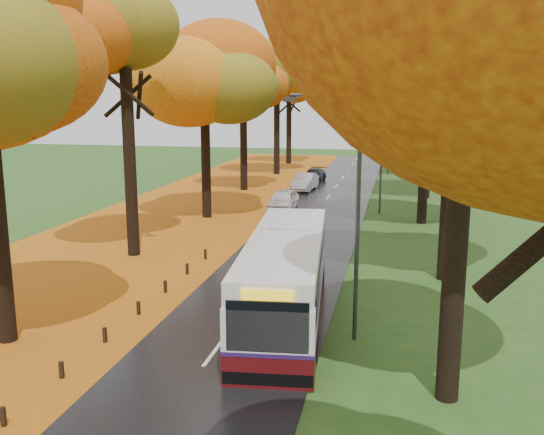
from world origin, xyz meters
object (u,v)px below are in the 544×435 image
(streetlamp_mid, at_px, (378,144))
(streetlamp_far, at_px, (387,127))
(car_white, at_px, (283,201))
(car_dark, at_px, (314,175))
(bus, at_px, (286,275))
(car_silver, at_px, (305,182))
(streetlamp_near, at_px, (350,198))

(streetlamp_mid, bearing_deg, streetlamp_far, 90.00)
(car_white, bearing_deg, car_dark, 89.70)
(bus, height_order, car_dark, bus)
(bus, bearing_deg, streetlamp_mid, 77.79)
(streetlamp_mid, relative_size, car_silver, 1.85)
(streetlamp_far, bearing_deg, bus, -93.16)
(streetlamp_far, bearing_deg, car_white, -105.58)
(streetlamp_near, distance_m, car_white, 22.66)
(streetlamp_mid, relative_size, bus, 0.70)
(bus, xyz_separation_m, car_silver, (-3.95, 29.58, -0.84))
(car_silver, bearing_deg, streetlamp_mid, -50.64)
(streetlamp_mid, bearing_deg, bus, -96.51)
(streetlamp_mid, distance_m, streetlamp_far, 22.00)
(streetlamp_far, xyz_separation_m, bus, (-2.34, -42.53, -3.13))
(streetlamp_mid, height_order, streetlamp_far, same)
(streetlamp_near, height_order, car_white, streetlamp_near)
(streetlamp_near, relative_size, car_white, 1.81)
(bus, xyz_separation_m, car_dark, (-3.92, 34.88, -0.94))
(streetlamp_near, bearing_deg, car_silver, 101.47)
(streetlamp_near, xyz_separation_m, streetlamp_mid, (0.00, 22.00, 0.00))
(streetlamp_mid, bearing_deg, car_dark, 113.58)
(bus, relative_size, car_dark, 2.74)
(car_white, bearing_deg, streetlamp_mid, 5.19)
(streetlamp_mid, distance_m, car_white, 7.44)
(car_white, height_order, car_dark, car_white)
(streetlamp_near, xyz_separation_m, bus, (-2.34, 1.47, -3.13))
(car_dark, bearing_deg, streetlamp_mid, -61.78)
(streetlamp_mid, height_order, bus, streetlamp_mid)
(car_dark, bearing_deg, streetlamp_near, -75.59)
(bus, bearing_deg, car_dark, 90.71)
(streetlamp_far, height_order, car_white, streetlamp_far)
(streetlamp_mid, xyz_separation_m, car_silver, (-6.30, 9.05, -3.96))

